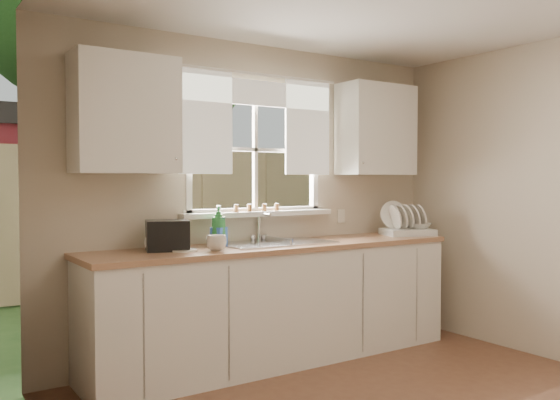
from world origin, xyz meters
TOP-DOWN VIEW (x-y plane):
  - room_walls at (0.00, -0.07)m, footprint 3.62×4.02m
  - window at (0.00, 2.00)m, footprint 1.38×0.16m
  - curtains at (0.00, 1.95)m, footprint 1.50×0.03m
  - base_cabinets at (0.00, 1.68)m, footprint 3.00×0.62m
  - countertop at (0.00, 1.68)m, footprint 3.04×0.65m
  - upper_cabinet_left at (-1.15, 1.82)m, footprint 0.70×0.33m
  - upper_cabinet_right at (1.15, 1.82)m, footprint 0.70×0.33m
  - wall_outlet at (0.88, 1.99)m, footprint 0.08×0.01m
  - sill_jars at (-0.03, 1.94)m, footprint 0.42×0.04m
  - backyard at (0.58, 8.42)m, footprint 20.00×10.00m
  - sink at (0.00, 1.71)m, footprint 0.88×0.52m
  - dish_rack at (1.35, 1.64)m, footprint 0.51×0.44m
  - bowl at (1.47, 1.59)m, footprint 0.26×0.26m
  - soap_bottle_a at (-0.46, 1.78)m, footprint 0.15×0.15m
  - soap_bottle_b at (-0.46, 1.78)m, footprint 0.13×0.13m
  - soap_bottle_c at (-0.96, 1.80)m, footprint 0.17×0.17m
  - saucer at (-0.80, 1.66)m, footprint 0.19×0.19m
  - cup at (-0.60, 1.54)m, footprint 0.16×0.16m
  - black_appliance at (-0.88, 1.76)m, footprint 0.35×0.33m

SIDE VIEW (x-z plane):
  - base_cabinets at x=0.00m, z-range 0.00..0.87m
  - sink at x=0.00m, z-range 0.64..1.04m
  - countertop at x=0.00m, z-range 0.87..0.91m
  - saucer at x=-0.80m, z-range 0.91..0.92m
  - cup at x=-0.60m, z-range 0.91..1.02m
  - dish_rack at x=1.35m, z-range 0.84..1.14m
  - bowl at x=1.47m, z-range 0.97..1.02m
  - soap_bottle_c at x=-0.96m, z-range 0.91..1.09m
  - black_appliance at x=-0.88m, z-range 0.91..1.12m
  - soap_bottle_b at x=-0.46m, z-range 0.91..1.12m
  - soap_bottle_a at x=-0.46m, z-range 0.91..1.22m
  - wall_outlet at x=0.88m, z-range 1.02..1.14m
  - sill_jars at x=-0.03m, z-range 1.15..1.21m
  - room_walls at x=0.00m, z-range -0.01..2.49m
  - window at x=0.00m, z-range 0.95..2.02m
  - upper_cabinet_left at x=-1.15m, z-range 1.45..2.25m
  - upper_cabinet_right at x=1.15m, z-range 1.45..2.25m
  - curtains at x=0.00m, z-range 1.53..2.34m
  - backyard at x=0.58m, z-range 0.40..6.53m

